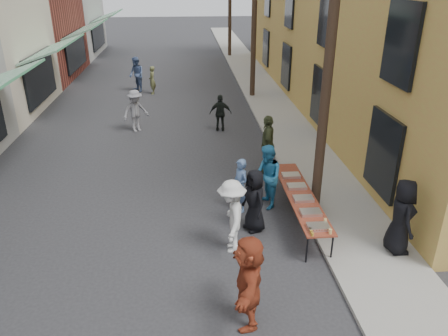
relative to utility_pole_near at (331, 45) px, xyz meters
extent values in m
plane|color=#28282B|center=(-4.30, -3.00, -4.50)|extent=(120.00, 120.00, 0.00)
cube|color=gray|center=(0.70, 12.00, -4.45)|extent=(2.20, 60.00, 0.10)
cube|color=maroon|center=(-14.30, 18.00, -0.50)|extent=(8.00, 8.00, 8.00)
cylinder|color=#2D2116|center=(0.00, 0.00, 0.00)|extent=(0.26, 0.26, 9.00)
cylinder|color=#2D2116|center=(0.00, 12.00, 0.00)|extent=(0.26, 0.26, 9.00)
cube|color=maroon|center=(-0.59, -0.51, -3.77)|extent=(0.70, 4.00, 0.04)
cylinder|color=black|center=(-0.88, -2.39, -4.14)|extent=(0.04, 0.04, 0.71)
cylinder|color=black|center=(-0.30, -2.39, -4.14)|extent=(0.04, 0.04, 0.71)
cylinder|color=black|center=(-0.88, 1.37, -4.14)|extent=(0.04, 0.04, 0.71)
cylinder|color=black|center=(-0.30, 1.37, -4.14)|extent=(0.04, 0.04, 0.71)
cube|color=maroon|center=(-0.59, -2.16, -3.71)|extent=(0.50, 0.33, 0.08)
cube|color=#B2B2B7|center=(-0.59, -1.51, -3.71)|extent=(0.50, 0.33, 0.08)
cube|color=tan|center=(-0.59, -0.81, -3.71)|extent=(0.50, 0.33, 0.08)
cube|color=#B2B2B7|center=(-0.59, -0.11, -3.71)|extent=(0.50, 0.33, 0.08)
cube|color=tan|center=(-0.59, 0.59, -3.71)|extent=(0.50, 0.33, 0.08)
cylinder|color=#A57F26|center=(-0.81, -2.46, -3.71)|extent=(0.07, 0.07, 0.08)
cylinder|color=#A57F26|center=(-0.81, -2.36, -3.71)|extent=(0.07, 0.07, 0.08)
cylinder|color=#A57F26|center=(-0.81, -2.26, -3.71)|extent=(0.07, 0.07, 0.08)
cylinder|color=tan|center=(-0.39, -2.41, -3.69)|extent=(0.08, 0.08, 0.12)
imported|color=black|center=(-1.86, -0.87, -3.67)|extent=(0.80, 0.96, 1.66)
imported|color=#5573A4|center=(-2.10, 0.12, -3.74)|extent=(0.58, 0.66, 1.53)
imported|color=teal|center=(-1.34, 0.28, -3.59)|extent=(0.85, 1.00, 1.83)
imported|color=silver|center=(-2.53, -1.73, -3.59)|extent=(0.75, 1.21, 1.81)
imported|color=#495330|center=(-0.90, 2.64, -3.53)|extent=(0.70, 1.21, 1.94)
imported|color=#9B3D21|center=(-2.47, -4.09, -3.57)|extent=(0.70, 1.77, 1.86)
imported|color=black|center=(1.30, -2.24, -3.49)|extent=(0.64, 0.93, 1.82)
imported|color=slate|center=(-5.58, 7.05, -3.63)|extent=(1.30, 1.15, 1.74)
imported|color=black|center=(-2.10, 6.78, -3.73)|extent=(0.93, 0.45, 1.53)
imported|color=#62653A|center=(-5.28, 13.10, -3.76)|extent=(0.40, 0.57, 1.48)
imported|color=#425580|center=(-6.15, 13.70, -3.56)|extent=(1.09, 1.15, 1.88)
camera|label=1|loc=(-3.48, -10.43, 1.61)|focal=35.00mm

